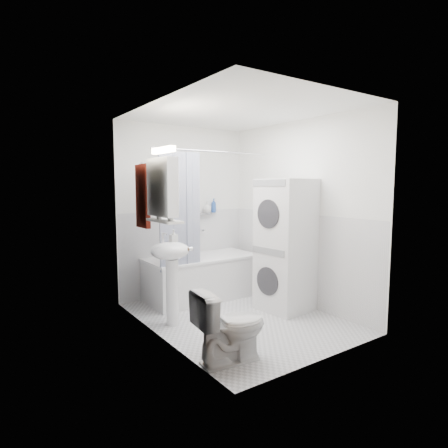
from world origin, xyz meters
TOP-DOWN VIEW (x-y plane):
  - floor at (0.00, 0.00)m, footprint 2.60×2.60m
  - room_walls at (0.00, 0.00)m, footprint 2.60×2.60m
  - wainscot at (0.00, 0.29)m, footprint 1.98×2.58m
  - door at (-0.95, -0.55)m, footprint 0.05×2.00m
  - bathtub at (0.06, 0.92)m, footprint 1.54×0.73m
  - tub_spout at (0.26, 1.25)m, footprint 0.04×0.12m
  - curtain_rod at (0.06, 0.62)m, footprint 1.72×0.02m
  - shower_curtain at (-0.43, 0.62)m, footprint 0.55×0.02m
  - sink at (-0.75, 0.24)m, footprint 0.44×0.37m
  - medicine_cabinet at (-0.90, 0.10)m, footprint 0.13×0.50m
  - shelf at (-0.89, 0.10)m, footprint 0.18×0.54m
  - shower_caddy at (0.31, 1.24)m, footprint 0.22×0.06m
  - towel at (-0.94, 0.55)m, footprint 0.07×0.30m
  - washer_dryer at (0.68, -0.09)m, footprint 0.64×0.63m
  - toilet at (-0.72, -0.85)m, footprint 0.71×0.45m
  - soap_pump at (-0.71, 0.25)m, footprint 0.08×0.17m
  - shelf_bottle at (-0.89, -0.05)m, footprint 0.07×0.18m
  - shelf_cup at (-0.89, 0.22)m, footprint 0.10×0.09m
  - shampoo_a at (0.35, 1.24)m, footprint 0.13×0.17m
  - shampoo_b at (0.47, 1.24)m, footprint 0.08×0.21m

SIDE VIEW (x-z plane):
  - floor at x=0.00m, z-range 0.00..0.00m
  - bathtub at x=0.06m, z-range 0.03..0.62m
  - toilet at x=-0.72m, z-range 0.00..0.65m
  - wainscot at x=0.00m, z-range -0.69..1.89m
  - sink at x=-0.75m, z-range 0.18..1.22m
  - washer_dryer at x=0.68m, z-range 0.00..1.65m
  - tub_spout at x=0.26m, z-range 0.89..0.92m
  - soap_pump at x=-0.71m, z-range 0.91..0.99m
  - door at x=-0.95m, z-range 0.00..2.00m
  - shower_caddy at x=0.31m, z-range 1.14..1.16m
  - shelf at x=-0.89m, z-range 1.19..1.21m
  - shampoo_b at x=0.47m, z-range 1.16..1.24m
  - shampoo_a at x=0.35m, z-range 1.16..1.29m
  - shelf_bottle at x=-0.89m, z-range 1.21..1.28m
  - shower_curtain at x=-0.43m, z-range 0.52..1.98m
  - shelf_cup at x=-0.89m, z-range 1.21..1.31m
  - towel at x=-0.94m, z-range 1.10..1.83m
  - room_walls at x=0.00m, z-range 0.19..2.79m
  - medicine_cabinet at x=-0.90m, z-range 1.21..1.92m
  - curtain_rod at x=0.06m, z-range 1.99..2.01m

